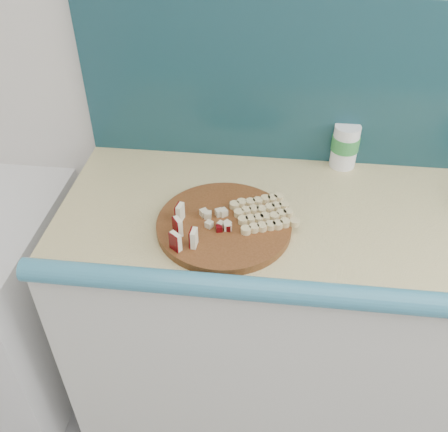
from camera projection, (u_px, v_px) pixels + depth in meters
The scene contains 6 objects.
kitchen_counter at pixel (416, 329), 1.64m from camera, with size 2.20×0.63×0.91m.
cutting_board at pixel (224, 225), 1.33m from camera, with size 0.36×0.36×0.02m, color #49290F.
apple_wedges at pixel (181, 229), 1.27m from camera, with size 0.08×0.15×0.05m.
apple_chunks at pixel (216, 221), 1.32m from camera, with size 0.06×0.06×0.02m.
banana_slices at pixel (264, 213), 1.34m from camera, with size 0.19×0.17×0.02m.
canister at pixel (345, 145), 1.54m from camera, with size 0.08×0.08×0.14m.
Camera 1 is at (-0.41, 0.40, 1.78)m, focal length 40.00 mm.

